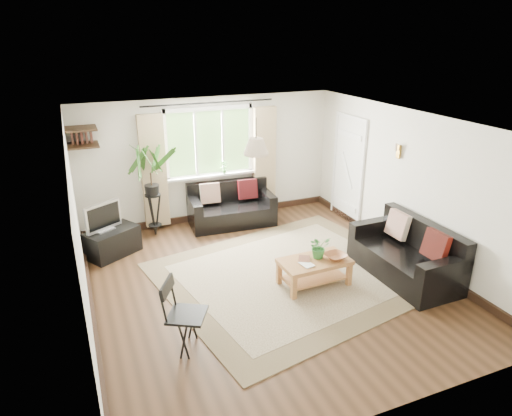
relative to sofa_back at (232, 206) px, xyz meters
name	(u,v)px	position (x,y,z in m)	size (l,w,h in m)	color
floor	(266,282)	(-0.27, -2.29, -0.38)	(5.50, 5.50, 0.00)	black
ceiling	(268,123)	(-0.27, -2.29, 2.02)	(5.50, 5.50, 0.00)	white
wall_back	(210,160)	(-0.27, 0.46, 0.82)	(5.00, 0.02, 2.40)	silver
wall_front	(391,311)	(-0.27, -5.04, 0.82)	(5.00, 0.02, 2.40)	silver
wall_left	(79,236)	(-2.77, -2.29, 0.82)	(0.02, 5.50, 2.40)	silver
wall_right	(409,186)	(2.23, -2.29, 0.82)	(0.02, 5.50, 2.40)	silver
rug	(293,274)	(0.20, -2.26, -0.37)	(3.82, 3.27, 0.02)	#C2B896
window	(209,143)	(-0.27, 0.42, 1.17)	(2.50, 0.16, 2.16)	white
door	(348,170)	(2.20, -0.59, 0.62)	(0.06, 0.96, 2.06)	silver
corner_shelf	(82,137)	(-2.52, 0.21, 1.51)	(0.50, 0.50, 0.34)	black
pendant_lamp	(256,142)	(-0.27, -1.89, 1.67)	(0.36, 0.36, 0.54)	beige
wall_sconce	(397,149)	(2.16, -1.99, 1.36)	(0.12, 0.12, 0.28)	beige
sofa_back	(232,206)	(0.00, 0.00, 0.00)	(1.61, 0.80, 0.76)	black
sofa_right	(405,252)	(1.74, -2.93, 0.03)	(0.87, 1.73, 0.82)	black
coffee_table	(314,273)	(0.35, -2.64, -0.17)	(1.02, 0.56, 0.42)	brown
table_plant	(319,247)	(0.44, -2.59, 0.21)	(0.31, 0.27, 0.34)	#2D6E2C
bowl	(336,256)	(0.65, -2.72, 0.08)	(0.31, 0.31, 0.08)	brown
book_a	(302,266)	(0.09, -2.74, 0.05)	(0.15, 0.21, 0.02)	white
book_b	(299,259)	(0.14, -2.53, 0.05)	(0.16, 0.22, 0.02)	brown
tv_stand	(113,242)	(-2.28, -0.47, -0.15)	(0.85, 0.48, 0.46)	black
tv	(103,216)	(-2.38, -0.47, 0.33)	(0.65, 0.22, 0.50)	#A5A5AA
palm_stand	(152,191)	(-1.47, 0.07, 0.47)	(0.66, 0.66, 1.70)	black
folding_chair	(187,316)	(-1.73, -3.34, 0.07)	(0.46, 0.46, 0.89)	black
sill_plant	(224,167)	(-0.02, 0.34, 0.69)	(0.14, 0.10, 0.27)	#2D6023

